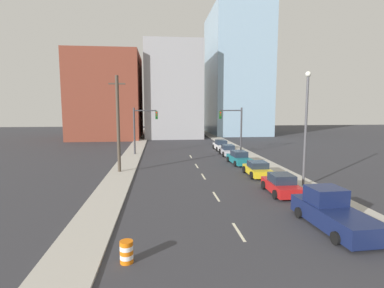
{
  "coord_description": "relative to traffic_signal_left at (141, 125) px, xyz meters",
  "views": [
    {
      "loc": [
        -4.05,
        -5.59,
        6.5
      ],
      "look_at": [
        -0.28,
        29.36,
        2.2
      ],
      "focal_mm": 28.0,
      "sensor_mm": 36.0,
      "label": 1
    }
  ],
  "objects": [
    {
      "name": "lane_stripe_at_15m",
      "position": [
        6.65,
        -20.4,
        -4.1
      ],
      "size": [
        0.16,
        2.4,
        0.01
      ],
      "primitive_type": "cube",
      "color": "beige",
      "rests_on": "ground"
    },
    {
      "name": "lane_stripe_at_27m",
      "position": [
        6.65,
        -8.77,
        -4.1
      ],
      "size": [
        0.16,
        2.4,
        0.01
      ],
      "primitive_type": "cube",
      "color": "beige",
      "rests_on": "ground"
    },
    {
      "name": "sedan_yellow",
      "position": [
        11.86,
        -14.15,
        -3.47
      ],
      "size": [
        2.2,
        4.24,
        1.37
      ],
      "rotation": [
        0.0,
        0.0,
        -0.02
      ],
      "color": "gold",
      "rests_on": "ground"
    },
    {
      "name": "traffic_barrel",
      "position": [
        1.14,
        -29.28,
        -3.63
      ],
      "size": [
        0.56,
        0.56,
        0.95
      ],
      "color": "orange",
      "rests_on": "ground"
    },
    {
      "name": "sedan_white",
      "position": [
        11.97,
        3.63,
        -3.43
      ],
      "size": [
        2.03,
        4.71,
        1.49
      ],
      "rotation": [
        0.0,
        0.0,
        -0.0
      ],
      "color": "silver",
      "rests_on": "ground"
    },
    {
      "name": "sidewalk_right",
      "position": [
        14.51,
        8.5,
        -4.05
      ],
      "size": [
        2.56,
        88.66,
        0.12
      ],
      "color": "#ADA89E",
      "rests_on": "ground"
    },
    {
      "name": "utility_pole_left_mid",
      "position": [
        -1.48,
        -11.38,
        0.81
      ],
      "size": [
        1.6,
        0.32,
        9.58
      ],
      "color": "#473D33",
      "rests_on": "ground"
    },
    {
      "name": "sedan_teal",
      "position": [
        11.69,
        -7.99,
        -3.43
      ],
      "size": [
        2.18,
        4.75,
        1.5
      ],
      "rotation": [
        0.0,
        0.0,
        0.05
      ],
      "color": "#196B75",
      "rests_on": "ground"
    },
    {
      "name": "traffic_signal_right",
      "position": [
        13.24,
        0.0,
        0.0
      ],
      "size": [
        3.34,
        0.35,
        6.49
      ],
      "color": "#38383D",
      "rests_on": "ground"
    },
    {
      "name": "street_lamp",
      "position": [
        14.26,
        -18.55,
        1.23
      ],
      "size": [
        0.44,
        0.44,
        9.32
      ],
      "color": "#4C4C51",
      "rests_on": "ground"
    },
    {
      "name": "sedan_silver",
      "position": [
        11.85,
        -1.64,
        -3.45
      ],
      "size": [
        2.07,
        4.5,
        1.43
      ],
      "rotation": [
        0.0,
        0.0,
        -0.02
      ],
      "color": "#B2B2BC",
      "rests_on": "ground"
    },
    {
      "name": "lane_stripe_at_34m",
      "position": [
        6.65,
        -2.29,
        -4.1
      ],
      "size": [
        0.16,
        2.4,
        0.01
      ],
      "primitive_type": "cube",
      "color": "beige",
      "rests_on": "ground"
    },
    {
      "name": "lane_stripe_at_22m",
      "position": [
        6.65,
        -13.94,
        -4.1
      ],
      "size": [
        0.16,
        2.4,
        0.01
      ],
      "primitive_type": "cube",
      "color": "beige",
      "rests_on": "ground"
    },
    {
      "name": "building_brick_left",
      "position": [
        -8.45,
        24.61,
        4.72
      ],
      "size": [
        14.0,
        16.0,
        17.66
      ],
      "color": "brown",
      "rests_on": "ground"
    },
    {
      "name": "sedan_red",
      "position": [
        11.7,
        -20.19,
        -3.42
      ],
      "size": [
        2.21,
        4.28,
        1.51
      ],
      "rotation": [
        0.0,
        0.0,
        -0.03
      ],
      "color": "red",
      "rests_on": "ground"
    },
    {
      "name": "building_office_center",
      "position": [
        5.57,
        28.61,
        5.94
      ],
      "size": [
        12.0,
        20.0,
        20.1
      ],
      "color": "#99999E",
      "rests_on": "ground"
    },
    {
      "name": "lane_stripe_at_9m",
      "position": [
        6.65,
        -26.72,
        -4.1
      ],
      "size": [
        0.16,
        2.4,
        0.01
      ],
      "primitive_type": "cube",
      "color": "beige",
      "rests_on": "ground"
    },
    {
      "name": "traffic_signal_left",
      "position": [
        0.0,
        0.0,
        0.0
      ],
      "size": [
        3.34,
        0.35,
        6.49
      ],
      "color": "#38383D",
      "rests_on": "ground"
    },
    {
      "name": "building_glass_right",
      "position": [
        21.54,
        32.61,
        10.62
      ],
      "size": [
        13.0,
        20.0,
        29.46
      ],
      "color": "#8CADC6",
      "rests_on": "ground"
    },
    {
      "name": "sidewalk_left",
      "position": [
        -1.22,
        8.5,
        -4.05
      ],
      "size": [
        2.56,
        88.66,
        0.12
      ],
      "color": "#ADA89E",
      "rests_on": "ground"
    },
    {
      "name": "pickup_truck_navy",
      "position": [
        11.85,
        -26.68,
        -3.28
      ],
      "size": [
        2.56,
        5.76,
        2.06
      ],
      "rotation": [
        0.0,
        0.0,
        0.04
      ],
      "color": "#141E47",
      "rests_on": "ground"
    }
  ]
}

